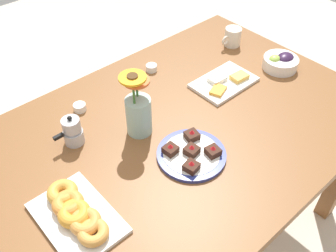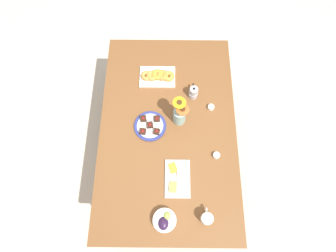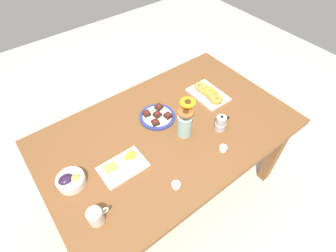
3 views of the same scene
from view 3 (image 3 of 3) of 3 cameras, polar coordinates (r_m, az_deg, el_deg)
The scene contains 11 objects.
ground_plane at distance 2.28m, azimuth 0.00°, elevation -13.17°, with size 6.00×6.00×0.00m, color beige.
dining_table at distance 1.73m, azimuth 0.00°, elevation -2.76°, with size 1.60×1.00×0.74m.
coffee_mug at distance 1.36m, azimuth -15.48°, elevation -18.43°, with size 0.11×0.08×0.09m.
grape_bowl at distance 1.51m, azimuth -20.46°, elevation -11.03°, with size 0.15×0.15×0.07m.
cheese_platter at distance 1.51m, azimuth -9.80°, elevation -8.66°, with size 0.26×0.17×0.03m.
croissant_platter at distance 1.90m, azimuth 8.81°, elevation 7.10°, with size 0.19×0.28×0.05m.
jam_cup_honey at distance 1.42m, azimuth 1.76°, elevation -12.71°, with size 0.05×0.05×0.03m.
jam_cup_berry at distance 1.59m, azimuth 11.92°, elevation -4.78°, with size 0.05×0.05×0.03m.
dessert_plate at distance 1.73m, azimuth -2.35°, elevation 2.12°, with size 0.24×0.24×0.05m.
flower_vase at distance 1.58m, azimuth 3.66°, elevation 0.54°, with size 0.12×0.11×0.26m.
moka_pot at distance 1.67m, azimuth 11.37°, elevation 0.57°, with size 0.11×0.07×0.12m.
Camera 3 is at (-0.66, -0.86, 2.00)m, focal length 28.00 mm.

